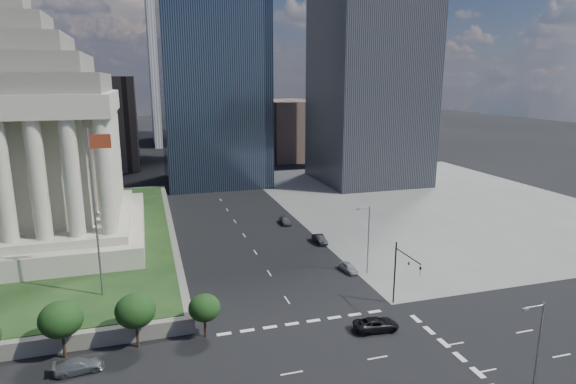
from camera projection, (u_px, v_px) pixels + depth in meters
name	position (u px, v px, depth m)	size (l,w,h in m)	color
ground	(206.00, 178.00, 135.36)	(500.00, 500.00, 0.00)	black
sidewalk_ne	(429.00, 200.00, 110.89)	(68.00, 90.00, 0.03)	slate
war_memorial	(18.00, 119.00, 72.48)	(34.00, 34.00, 39.00)	#B1AA94
flagpole	(96.00, 205.00, 55.39)	(2.52, 0.24, 20.00)	slate
midrise_glass	(212.00, 68.00, 124.39)	(26.00, 26.00, 60.00)	black
building_filler_ne	(285.00, 129.00, 169.98)	(20.00, 30.00, 20.00)	brown
building_filler_nw	(97.00, 122.00, 151.76)	(24.00, 30.00, 28.00)	brown
traffic_signal_ne	(403.00, 269.00, 57.16)	(0.30, 5.74, 8.00)	black
street_lamp_south	(536.00, 352.00, 38.93)	(2.13, 0.22, 10.00)	slate
street_lamp_north	(367.00, 236.00, 67.84)	(2.13, 0.22, 10.00)	slate
pickup_truck	(376.00, 324.00, 53.32)	(5.05, 2.33, 1.40)	black
suv_grey	(79.00, 366.00, 45.70)	(1.82, 4.48, 1.30)	#575A5E
parked_sedan_near	(349.00, 267.00, 69.57)	(3.81, 1.53, 1.30)	#97989F
parked_sedan_mid	(320.00, 239.00, 81.72)	(4.19, 1.46, 1.38)	black
parked_sedan_far	(285.00, 220.00, 92.56)	(1.75, 4.35, 1.48)	#4E5155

